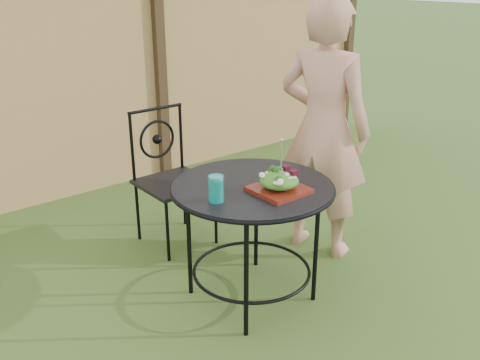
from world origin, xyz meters
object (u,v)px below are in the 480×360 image
(patio_chair, at_px, (170,174))
(diner, at_px, (324,130))
(patio_table, at_px, (252,208))
(salad_plate, at_px, (279,190))

(patio_chair, height_order, diner, diner)
(patio_table, bearing_deg, salad_plate, -74.59)
(patio_table, relative_size, diner, 0.54)
(patio_chair, bearing_deg, salad_plate, -89.85)
(patio_chair, bearing_deg, diner, -46.34)
(diner, relative_size, salad_plate, 6.38)
(patio_table, height_order, diner, diner)
(patio_table, relative_size, salad_plate, 3.42)
(patio_table, height_order, patio_chair, patio_chair)
(patio_table, distance_m, patio_chair, 0.94)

